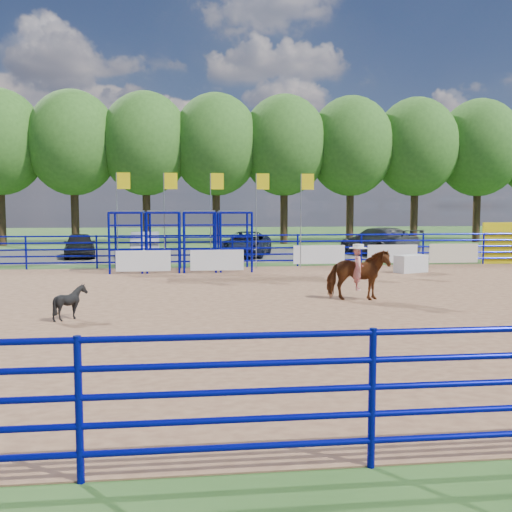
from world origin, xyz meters
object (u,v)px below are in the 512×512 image
(car_b, at_px, (146,244))
(car_c, at_px, (246,244))
(announcer_table, at_px, (411,264))
(car_d, at_px, (378,241))
(car_a, at_px, (80,245))
(horse_and_rider, at_px, (358,272))
(calf, at_px, (70,302))

(car_b, bearing_deg, car_c, 176.73)
(announcer_table, xyz_separation_m, car_d, (1.40, 8.39, 0.42))
(announcer_table, distance_m, car_a, 17.48)
(horse_and_rider, bearing_deg, car_a, 124.92)
(car_a, relative_size, car_d, 0.72)
(calf, height_order, car_a, car_a)
(horse_and_rider, relative_size, car_c, 0.46)
(announcer_table, height_order, calf, calf)
(announcer_table, xyz_separation_m, horse_and_rider, (-4.26, -6.61, 0.47))
(calf, bearing_deg, car_b, -5.48)
(horse_and_rider, relative_size, car_d, 0.42)
(calf, height_order, car_d, car_d)
(horse_and_rider, height_order, calf, horse_and_rider)
(car_a, height_order, car_c, car_c)
(car_a, bearing_deg, car_b, -13.85)
(horse_and_rider, bearing_deg, car_d, 69.32)
(horse_and_rider, xyz_separation_m, car_d, (5.66, 15.00, -0.05))
(horse_and_rider, xyz_separation_m, car_c, (-1.77, 15.26, -0.16))
(calf, relative_size, car_b, 0.20)
(calf, xyz_separation_m, car_d, (13.43, 16.97, 0.36))
(horse_and_rider, distance_m, calf, 8.03)
(announcer_table, bearing_deg, horse_and_rider, -122.81)
(announcer_table, xyz_separation_m, calf, (-12.03, -8.58, 0.06))
(announcer_table, relative_size, car_c, 0.28)
(announcer_table, relative_size, horse_and_rider, 0.60)
(calf, xyz_separation_m, car_b, (0.48, 17.23, 0.26))
(horse_and_rider, height_order, car_c, horse_and_rider)
(horse_and_rider, height_order, car_a, horse_and_rider)
(car_b, bearing_deg, announcer_table, 139.87)
(announcer_table, distance_m, car_b, 14.43)
(car_c, height_order, car_d, car_d)
(car_a, bearing_deg, car_c, -11.64)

